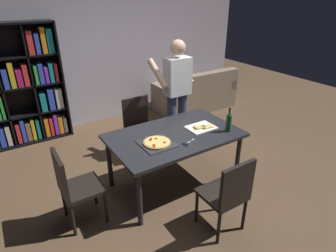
# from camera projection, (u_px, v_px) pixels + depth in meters

# --- Properties ---
(ground_plane) EXTENTS (12.00, 12.00, 0.00)m
(ground_plane) POSITION_uv_depth(u_px,v_px,m) (174.00, 183.00, 3.82)
(ground_plane) COLOR brown
(back_wall) EXTENTS (6.40, 0.10, 2.80)m
(back_wall) POSITION_uv_depth(u_px,v_px,m) (96.00, 48.00, 5.18)
(back_wall) COLOR #BCB7C6
(back_wall) RESTS_ON ground_plane
(dining_table) EXTENTS (1.61, 1.00, 0.75)m
(dining_table) POSITION_uv_depth(u_px,v_px,m) (174.00, 139.00, 3.53)
(dining_table) COLOR #232328
(dining_table) RESTS_ON ground_plane
(chair_near_camera) EXTENTS (0.42, 0.42, 0.90)m
(chair_near_camera) POSITION_uv_depth(u_px,v_px,m) (228.00, 192.00, 2.85)
(chair_near_camera) COLOR black
(chair_near_camera) RESTS_ON ground_plane
(chair_far_side) EXTENTS (0.42, 0.42, 0.90)m
(chair_far_side) POSITION_uv_depth(u_px,v_px,m) (139.00, 123.00, 4.34)
(chair_far_side) COLOR black
(chair_far_side) RESTS_ON ground_plane
(chair_left_end) EXTENTS (0.42, 0.42, 0.90)m
(chair_left_end) POSITION_uv_depth(u_px,v_px,m) (73.00, 184.00, 2.97)
(chair_left_end) COLOR black
(chair_left_end) RESTS_ON ground_plane
(couch) EXTENTS (1.70, 0.85, 0.85)m
(couch) POSITION_uv_depth(u_px,v_px,m) (196.00, 95.00, 6.12)
(couch) COLOR gray
(couch) RESTS_ON ground_plane
(bookshelf) EXTENTS (1.40, 0.35, 1.95)m
(bookshelf) POSITION_uv_depth(u_px,v_px,m) (19.00, 90.00, 4.52)
(bookshelf) COLOR black
(bookshelf) RESTS_ON ground_plane
(person_serving_pizza) EXTENTS (0.55, 0.54, 1.75)m
(person_serving_pizza) POSITION_uv_depth(u_px,v_px,m) (177.00, 91.00, 4.23)
(person_serving_pizza) COLOR #38476B
(person_serving_pizza) RESTS_ON ground_plane
(pepperoni_pizza_on_tray) EXTENTS (0.38, 0.38, 0.04)m
(pepperoni_pizza_on_tray) POSITION_uv_depth(u_px,v_px,m) (157.00, 143.00, 3.26)
(pepperoni_pizza_on_tray) COLOR #2D2D33
(pepperoni_pizza_on_tray) RESTS_ON dining_table
(pizza_slices_on_towel) EXTENTS (0.36, 0.28, 0.03)m
(pizza_slices_on_towel) POSITION_uv_depth(u_px,v_px,m) (202.00, 127.00, 3.64)
(pizza_slices_on_towel) COLOR white
(pizza_slices_on_towel) RESTS_ON dining_table
(wine_bottle) EXTENTS (0.07, 0.07, 0.32)m
(wine_bottle) POSITION_uv_depth(u_px,v_px,m) (229.00, 123.00, 3.52)
(wine_bottle) COLOR #194723
(wine_bottle) RESTS_ON dining_table
(kitchen_scissors) EXTENTS (0.20, 0.11, 0.01)m
(kitchen_scissors) POSITION_uv_depth(u_px,v_px,m) (187.00, 143.00, 3.27)
(kitchen_scissors) COLOR silver
(kitchen_scissors) RESTS_ON dining_table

